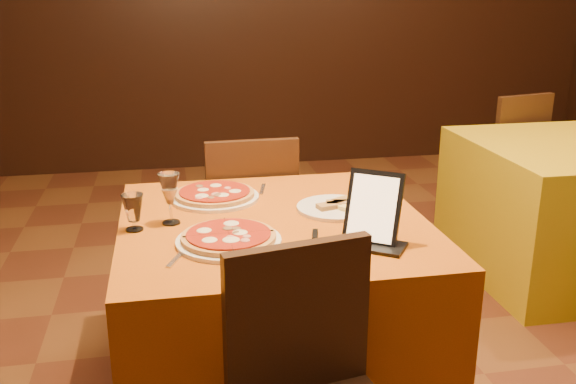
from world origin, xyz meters
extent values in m
cube|color=black|center=(0.00, 3.50, 1.40)|extent=(6.00, 0.01, 2.80)
cube|color=#AA4F0A|center=(-0.52, 0.01, 0.38)|extent=(1.10, 1.10, 0.75)
cube|color=#AC8C0B|center=(1.30, 0.88, 0.38)|extent=(1.10, 1.10, 0.75)
cylinder|color=white|center=(-0.70, -0.17, 0.76)|extent=(0.35, 0.35, 0.01)
cylinder|color=#AD4C23|center=(-0.70, -0.17, 0.77)|extent=(0.31, 0.31, 0.02)
cylinder|color=white|center=(-0.71, 0.29, 0.76)|extent=(0.35, 0.35, 0.01)
cylinder|color=#AD4C23|center=(-0.71, 0.29, 0.77)|extent=(0.32, 0.32, 0.02)
cylinder|color=white|center=(-0.27, 0.08, 0.76)|extent=(0.29, 0.29, 0.01)
cylinder|color=olive|center=(-0.27, 0.08, 0.77)|extent=(0.18, 0.18, 0.02)
cube|color=black|center=(-0.23, -0.25, 0.87)|extent=(0.20, 0.18, 0.23)
cube|color=silver|center=(-0.43, -0.26, 0.75)|extent=(0.08, 0.24, 0.01)
cube|color=#BABBC2|center=(-0.87, -0.27, 0.75)|extent=(0.07, 0.14, 0.01)
cube|color=#AEADB4|center=(-0.51, 0.38, 0.75)|extent=(0.05, 0.14, 0.01)
camera|label=1|loc=(-0.88, -2.14, 1.56)|focal=40.00mm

